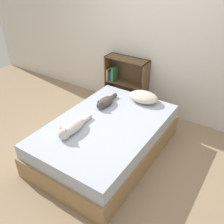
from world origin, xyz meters
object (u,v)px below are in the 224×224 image
object	(u,v)px
pillow	(144,97)
bed	(106,138)
cat_light	(71,129)
cat_dark	(105,102)
bookshelf	(126,81)

from	to	relation	value
pillow	bed	bearing A→B (deg)	-99.83
cat_light	cat_dark	bearing A→B (deg)	-178.49
bed	cat_light	bearing A→B (deg)	-120.53
pillow	cat_dark	world-z (taller)	pillow
bookshelf	pillow	bearing A→B (deg)	-39.85
cat_light	cat_dark	distance (m)	0.80
cat_dark	cat_light	bearing A→B (deg)	-0.41
cat_light	bookshelf	bearing A→B (deg)	-173.73
bed	cat_light	distance (m)	0.57
bed	cat_dark	size ratio (longest dim) A/B	3.99
cat_light	cat_dark	world-z (taller)	cat_light
pillow	cat_dark	size ratio (longest dim) A/B	0.91
bed	pillow	xyz separation A→B (m)	(0.14, 0.81, 0.32)
bed	cat_dark	bearing A→B (deg)	125.64
pillow	cat_light	size ratio (longest dim) A/B	0.73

